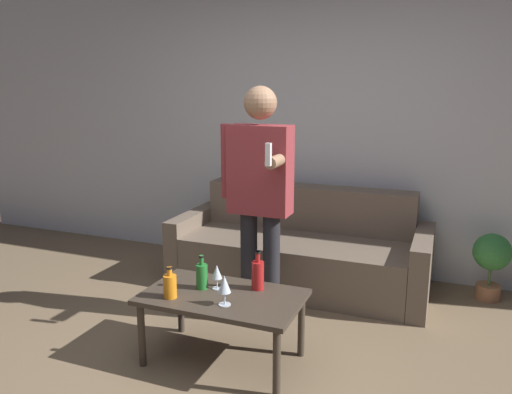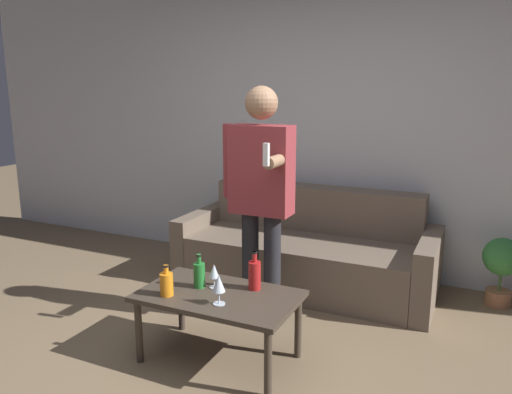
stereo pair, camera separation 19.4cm
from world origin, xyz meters
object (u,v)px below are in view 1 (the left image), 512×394
at_px(coffee_table, 223,302).
at_px(bottle_orange, 258,274).
at_px(couch, 301,250).
at_px(person_standing_front, 259,188).

bearing_deg(coffee_table, bottle_orange, 43.14).
xyz_separation_m(couch, person_standing_front, (-0.06, -0.81, 0.69)).
height_order(couch, person_standing_front, person_standing_front).
distance_m(coffee_table, bottle_orange, 0.27).
bearing_deg(person_standing_front, coffee_table, -91.36).
height_order(couch, bottle_orange, couch).
xyz_separation_m(couch, coffee_table, (-0.08, -1.39, 0.10)).
xyz_separation_m(bottle_orange, person_standing_front, (-0.15, 0.42, 0.45)).
height_order(bottle_orange, person_standing_front, person_standing_front).
relative_size(bottle_orange, person_standing_front, 0.15).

